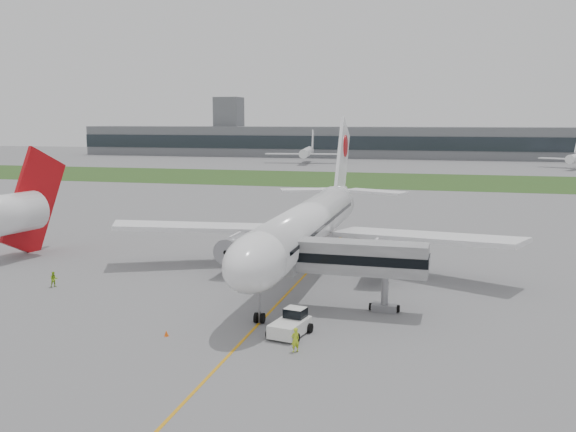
% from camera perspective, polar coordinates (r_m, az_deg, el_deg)
% --- Properties ---
extents(ground, '(600.00, 600.00, 0.00)m').
position_cam_1_polar(ground, '(70.09, 1.01, -5.80)').
color(ground, gray).
rests_on(ground, ground).
extents(apron_markings, '(70.00, 70.00, 0.04)m').
position_cam_1_polar(apron_markings, '(65.39, -0.00, -6.85)').
color(apron_markings, orange).
rests_on(apron_markings, ground).
extents(grass_strip, '(600.00, 50.00, 0.02)m').
position_cam_1_polar(grass_strip, '(187.54, 9.48, 3.15)').
color(grass_strip, '#35511E').
rests_on(grass_strip, ground).
extents(terminal_building, '(320.00, 22.30, 14.00)m').
position_cam_1_polar(terminal_building, '(296.55, 11.34, 6.41)').
color(terminal_building, slate).
rests_on(terminal_building, ground).
extents(control_tower, '(12.00, 12.00, 56.00)m').
position_cam_1_polar(control_tower, '(316.70, -5.24, 5.40)').
color(control_tower, slate).
rests_on(control_tower, ground).
extents(airliner, '(48.13, 53.95, 17.88)m').
position_cam_1_polar(airliner, '(73.59, 1.90, -0.61)').
color(airliner, white).
rests_on(airliner, ground).
extents(pushback_tug, '(3.34, 4.36, 2.04)m').
position_cam_1_polar(pushback_tug, '(52.99, 0.30, -9.53)').
color(pushback_tug, white).
rests_on(pushback_tug, ground).
extents(jet_bridge, '(14.37, 4.10, 6.64)m').
position_cam_1_polar(jet_bridge, '(58.77, 4.94, -3.73)').
color(jet_bridge, '#B0B0B2').
rests_on(jet_bridge, ground).
extents(safety_cone_left, '(0.38, 0.38, 0.52)m').
position_cam_1_polar(safety_cone_left, '(53.70, -10.76, -10.20)').
color(safety_cone_left, '#FF5A0D').
rests_on(safety_cone_left, ground).
extents(safety_cone_right, '(0.40, 0.40, 0.55)m').
position_cam_1_polar(safety_cone_right, '(52.36, 0.53, -10.52)').
color(safety_cone_right, '#FF5A0D').
rests_on(safety_cone_right, ground).
extents(ground_crew_near, '(0.81, 0.81, 1.90)m').
position_cam_1_polar(ground_crew_near, '(49.25, 0.65, -10.94)').
color(ground_crew_near, '#C9EC27').
rests_on(ground_crew_near, ground).
extents(ground_crew_far, '(1.01, 1.00, 1.65)m').
position_cam_1_polar(ground_crew_far, '(71.76, -20.09, -5.31)').
color(ground_crew_far, '#93C821').
rests_on(ground_crew_far, ground).
extents(neighbor_aircraft, '(6.90, 18.26, 14.75)m').
position_cam_1_polar(neighbor_aircraft, '(87.07, -23.78, 0.22)').
color(neighbor_aircraft, '#B70A10').
rests_on(neighbor_aircraft, ground).
extents(distant_aircraft_left, '(36.71, 33.36, 12.67)m').
position_cam_1_polar(distant_aircraft_left, '(258.12, 1.67, 4.72)').
color(distant_aircraft_left, white).
rests_on(distant_aircraft_left, ground).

